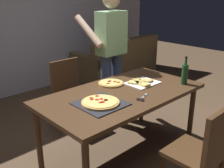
{
  "coord_description": "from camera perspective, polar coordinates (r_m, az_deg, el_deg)",
  "views": [
    {
      "loc": [
        -1.84,
        -1.78,
        1.75
      ],
      "look_at": [
        0.0,
        0.15,
        0.8
      ],
      "focal_mm": 42.47,
      "sensor_mm": 36.0,
      "label": 1
    }
  ],
  "objects": [
    {
      "name": "pizza_slices_on_towel",
      "position": [
        3.01,
        6.38,
        0.32
      ],
      "size": [
        0.36,
        0.28,
        0.03
      ],
      "color": "white",
      "rests_on": "dining_table"
    },
    {
      "name": "couch",
      "position": [
        5.5,
        1.17,
        4.37
      ],
      "size": [
        1.71,
        0.86,
        0.85
      ],
      "color": "brown",
      "rests_on": "ground_plane"
    },
    {
      "name": "person_serving_pizza",
      "position": [
        3.52,
        -0.32,
        7.3
      ],
      "size": [
        0.55,
        0.54,
        1.75
      ],
      "color": "#38476B",
      "rests_on": "ground_plane"
    },
    {
      "name": "back_wall",
      "position": [
        4.76,
        -21.43,
        14.11
      ],
      "size": [
        6.4,
        0.1,
        2.8
      ],
      "primitive_type": "cube",
      "color": "#BCB7C6",
      "rests_on": "ground_plane"
    },
    {
      "name": "ground_plane",
      "position": [
        3.1,
        1.98,
        -14.77
      ],
      "size": [
        12.0,
        12.0,
        0.0
      ],
      "primitive_type": "plane",
      "color": "brown"
    },
    {
      "name": "dining_table",
      "position": [
        2.77,
        2.14,
        -3.12
      ],
      "size": [
        1.73,
        0.92,
        0.75
      ],
      "color": "#4C331E",
      "rests_on": "ground_plane"
    },
    {
      "name": "kitchen_scissors",
      "position": [
        2.59,
        6.44,
        -3.08
      ],
      "size": [
        0.2,
        0.11,
        0.01
      ],
      "color": "silver",
      "rests_on": "dining_table"
    },
    {
      "name": "chair_far_side",
      "position": [
        3.51,
        -8.98,
        -1.26
      ],
      "size": [
        0.42,
        0.42,
        0.9
      ],
      "color": "#472D19",
      "rests_on": "ground_plane"
    },
    {
      "name": "chair_near_camera",
      "position": [
        2.37,
        19.12,
        -13.14
      ],
      "size": [
        0.42,
        0.42,
        0.9
      ],
      "color": "#472D19",
      "rests_on": "ground_plane"
    },
    {
      "name": "pepperoni_pizza_on_tray",
      "position": [
        2.46,
        -2.51,
        -4.04
      ],
      "size": [
        0.41,
        0.41,
        0.04
      ],
      "color": "#2D2D33",
      "rests_on": "dining_table"
    },
    {
      "name": "wine_bottle",
      "position": [
        3.05,
        15.39,
        2.13
      ],
      "size": [
        0.07,
        0.07,
        0.32
      ],
      "color": "#194723",
      "rests_on": "dining_table"
    },
    {
      "name": "second_pizza_plain",
      "position": [
        2.97,
        -0.22,
        0.2
      ],
      "size": [
        0.28,
        0.28,
        0.03
      ],
      "color": "tan",
      "rests_on": "dining_table"
    }
  ]
}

